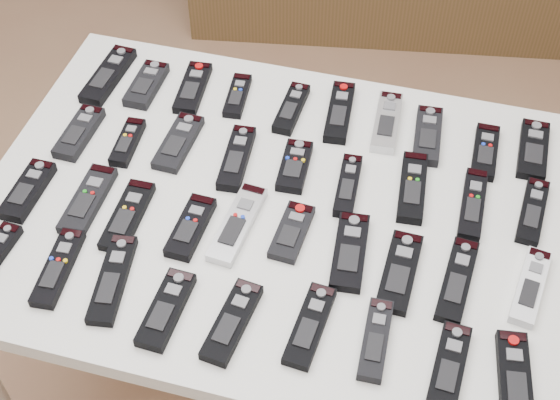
% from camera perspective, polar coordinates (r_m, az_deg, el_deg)
% --- Properties ---
extents(ground, '(4.00, 4.00, 0.00)m').
position_cam_1_polar(ground, '(2.28, -3.17, -13.05)').
color(ground, '#9C6A4F').
rests_on(ground, ground).
extents(table, '(1.25, 0.88, 0.78)m').
position_cam_1_polar(table, '(1.66, 0.00, -1.77)').
color(table, white).
rests_on(table, ground).
extents(remote_0, '(0.07, 0.20, 0.02)m').
position_cam_1_polar(remote_0, '(1.94, -12.45, 8.90)').
color(remote_0, black).
rests_on(remote_0, table).
extents(remote_1, '(0.06, 0.15, 0.02)m').
position_cam_1_polar(remote_1, '(1.90, -9.74, 8.31)').
color(remote_1, black).
rests_on(remote_1, table).
extents(remote_2, '(0.07, 0.18, 0.02)m').
position_cam_1_polar(remote_2, '(1.88, -6.40, 8.15)').
color(remote_2, black).
rests_on(remote_2, table).
extents(remote_3, '(0.06, 0.14, 0.02)m').
position_cam_1_polar(remote_3, '(1.85, -3.13, 7.62)').
color(remote_3, black).
rests_on(remote_3, table).
extents(remote_4, '(0.05, 0.16, 0.02)m').
position_cam_1_polar(remote_4, '(1.81, 0.84, 6.72)').
color(remote_4, black).
rests_on(remote_4, table).
extents(remote_5, '(0.07, 0.19, 0.02)m').
position_cam_1_polar(remote_5, '(1.81, 4.37, 6.42)').
color(remote_5, black).
rests_on(remote_5, table).
extents(remote_6, '(0.06, 0.19, 0.02)m').
position_cam_1_polar(remote_6, '(1.79, 7.82, 5.65)').
color(remote_6, '#B7B7BC').
rests_on(remote_6, table).
extents(remote_7, '(0.07, 0.18, 0.02)m').
position_cam_1_polar(remote_7, '(1.78, 10.75, 4.65)').
color(remote_7, black).
rests_on(remote_7, table).
extents(remote_8, '(0.05, 0.16, 0.02)m').
position_cam_1_polar(remote_8, '(1.77, 14.78, 3.43)').
color(remote_8, black).
rests_on(remote_8, table).
extents(remote_9, '(0.06, 0.17, 0.02)m').
position_cam_1_polar(remote_9, '(1.80, 18.03, 3.51)').
color(remote_9, black).
rests_on(remote_9, table).
extents(remote_10, '(0.06, 0.16, 0.02)m').
position_cam_1_polar(remote_10, '(1.81, -14.48, 4.79)').
color(remote_10, black).
rests_on(remote_10, table).
extents(remote_11, '(0.05, 0.14, 0.02)m').
position_cam_1_polar(remote_11, '(1.76, -11.08, 4.17)').
color(remote_11, black).
rests_on(remote_11, table).
extents(remote_12, '(0.07, 0.17, 0.02)m').
position_cam_1_polar(remote_12, '(1.75, -7.44, 4.20)').
color(remote_12, black).
rests_on(remote_12, table).
extents(remote_13, '(0.07, 0.19, 0.02)m').
position_cam_1_polar(remote_13, '(1.70, -3.19, 3.08)').
color(remote_13, black).
rests_on(remote_13, table).
extents(remote_14, '(0.07, 0.14, 0.02)m').
position_cam_1_polar(remote_14, '(1.68, 1.07, 2.49)').
color(remote_14, black).
rests_on(remote_14, table).
extents(remote_15, '(0.05, 0.17, 0.02)m').
position_cam_1_polar(remote_15, '(1.65, 4.98, 1.05)').
color(remote_15, black).
rests_on(remote_15, table).
extents(remote_16, '(0.07, 0.19, 0.02)m').
position_cam_1_polar(remote_16, '(1.66, 9.66, 0.91)').
color(remote_16, black).
rests_on(remote_16, table).
extents(remote_17, '(0.05, 0.19, 0.02)m').
position_cam_1_polar(remote_17, '(1.66, 13.92, -0.30)').
color(remote_17, black).
rests_on(remote_17, table).
extents(remote_18, '(0.06, 0.18, 0.02)m').
position_cam_1_polar(remote_18, '(1.68, 17.99, -0.79)').
color(remote_18, black).
rests_on(remote_18, table).
extents(remote_19, '(0.06, 0.16, 0.02)m').
position_cam_1_polar(remote_19, '(1.71, -17.97, 0.67)').
color(remote_19, black).
rests_on(remote_19, table).
extents(remote_20, '(0.06, 0.18, 0.02)m').
position_cam_1_polar(remote_20, '(1.66, -13.86, 0.01)').
color(remote_20, black).
rests_on(remote_20, table).
extents(remote_21, '(0.06, 0.18, 0.02)m').
position_cam_1_polar(remote_21, '(1.62, -11.09, -1.14)').
color(remote_21, black).
rests_on(remote_21, table).
extents(remote_22, '(0.06, 0.16, 0.02)m').
position_cam_1_polar(remote_22, '(1.58, -6.55, -1.98)').
color(remote_22, black).
rests_on(remote_22, table).
extents(remote_23, '(0.07, 0.21, 0.02)m').
position_cam_1_polar(remote_23, '(1.58, -3.13, -1.75)').
color(remote_23, '#B7B7BC').
rests_on(remote_23, table).
extents(remote_24, '(0.06, 0.15, 0.02)m').
position_cam_1_polar(remote_24, '(1.56, 0.87, -2.35)').
color(remote_24, black).
rests_on(remote_24, table).
extents(remote_25, '(0.08, 0.19, 0.02)m').
position_cam_1_polar(remote_25, '(1.54, 5.13, -3.77)').
color(remote_25, black).
rests_on(remote_25, table).
extents(remote_26, '(0.07, 0.19, 0.02)m').
position_cam_1_polar(remote_26, '(1.52, 8.74, -5.23)').
color(remote_26, black).
rests_on(remote_26, table).
extents(remote_27, '(0.07, 0.20, 0.02)m').
position_cam_1_polar(remote_27, '(1.53, 12.83, -5.75)').
color(remote_27, black).
rests_on(remote_27, table).
extents(remote_28, '(0.07, 0.18, 0.02)m').
position_cam_1_polar(remote_28, '(1.55, 17.84, -6.05)').
color(remote_28, silver).
rests_on(remote_28, table).
extents(remote_30, '(0.06, 0.18, 0.02)m').
position_cam_1_polar(remote_30, '(1.57, -15.92, -4.78)').
color(remote_30, black).
rests_on(remote_30, table).
extents(remote_31, '(0.08, 0.21, 0.02)m').
position_cam_1_polar(remote_31, '(1.52, -12.15, -5.68)').
color(remote_31, black).
rests_on(remote_31, table).
extents(remote_32, '(0.06, 0.17, 0.02)m').
position_cam_1_polar(remote_32, '(1.47, -8.33, -7.92)').
color(remote_32, black).
rests_on(remote_32, table).
extents(remote_33, '(0.07, 0.18, 0.02)m').
position_cam_1_polar(remote_33, '(1.44, -3.53, -8.89)').
color(remote_33, black).
rests_on(remote_33, table).
extents(remote_34, '(0.06, 0.18, 0.02)m').
position_cam_1_polar(remote_34, '(1.43, 2.20, -9.17)').
color(remote_34, black).
rests_on(remote_34, table).
extents(remote_35, '(0.05, 0.17, 0.02)m').
position_cam_1_polar(remote_35, '(1.43, 7.00, -10.11)').
color(remote_35, black).
rests_on(remote_35, table).
extents(remote_36, '(0.06, 0.18, 0.02)m').
position_cam_1_polar(remote_36, '(1.42, 12.26, -11.87)').
color(remote_36, black).
rests_on(remote_36, table).
extents(remote_37, '(0.08, 0.18, 0.02)m').
position_cam_1_polar(remote_37, '(1.44, 16.78, -12.39)').
color(remote_37, black).
rests_on(remote_37, table).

